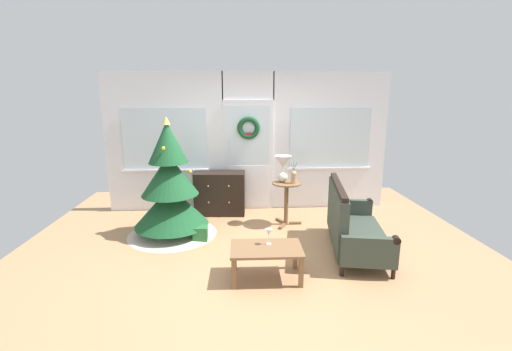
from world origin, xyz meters
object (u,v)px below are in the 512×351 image
object	(u,v)px
dresser_cabinet	(220,193)
coffee_table	(266,252)
flower_vase	(293,176)
settee_sofa	(350,225)
wine_glass	(269,233)
christmas_tree	(170,192)
table_lamp	(283,165)
gift_box	(200,233)
side_table	(286,195)

from	to	relation	value
dresser_cabinet	coffee_table	world-z (taller)	dresser_cabinet
flower_vase	settee_sofa	bearing A→B (deg)	-56.85
flower_vase	wine_glass	world-z (taller)	flower_vase
christmas_tree	settee_sofa	world-z (taller)	christmas_tree
settee_sofa	coffee_table	distance (m)	1.41
christmas_tree	coffee_table	distance (m)	1.99
christmas_tree	coffee_table	xyz separation A→B (m)	(1.35, -1.42, -0.35)
table_lamp	flower_vase	bearing A→B (deg)	-32.01
settee_sofa	gift_box	distance (m)	2.19
christmas_tree	settee_sofa	size ratio (longest dim) A/B	1.09
side_table	dresser_cabinet	bearing A→B (deg)	151.04
side_table	wine_glass	xyz separation A→B (m)	(-0.45, -1.64, 0.02)
coffee_table	wine_glass	size ratio (longest dim) A/B	4.36
settee_sofa	flower_vase	world-z (taller)	flower_vase
coffee_table	christmas_tree	bearing A→B (deg)	133.55
dresser_cabinet	coffee_table	distance (m)	2.44
christmas_tree	settee_sofa	bearing A→B (deg)	-16.02
settee_sofa	wine_glass	size ratio (longest dim) A/B	8.58
settee_sofa	side_table	bearing A→B (deg)	125.42
wine_glass	gift_box	bearing A→B (deg)	130.93
table_lamp	dresser_cabinet	bearing A→B (deg)	151.32
table_lamp	flower_vase	xyz separation A→B (m)	(0.16, -0.10, -0.17)
dresser_cabinet	settee_sofa	world-z (taller)	settee_sofa
dresser_cabinet	flower_vase	world-z (taller)	flower_vase
settee_sofa	side_table	world-z (taller)	settee_sofa
gift_box	dresser_cabinet	bearing A→B (deg)	78.08
coffee_table	gift_box	size ratio (longest dim) A/B	3.92
christmas_tree	dresser_cabinet	bearing A→B (deg)	52.47
christmas_tree	gift_box	xyz separation A→B (m)	(0.46, -0.26, -0.57)
settee_sofa	table_lamp	distance (m)	1.49
wine_glass	gift_box	size ratio (longest dim) A/B	0.90
flower_vase	coffee_table	distance (m)	1.84
settee_sofa	table_lamp	world-z (taller)	table_lamp
dresser_cabinet	side_table	size ratio (longest dim) A/B	1.27
side_table	table_lamp	distance (m)	0.50
christmas_tree	flower_vase	world-z (taller)	christmas_tree
flower_vase	dresser_cabinet	bearing A→B (deg)	150.87
side_table	table_lamp	world-z (taller)	table_lamp
side_table	coffee_table	distance (m)	1.80
settee_sofa	table_lamp	bearing A→B (deg)	126.51
side_table	coffee_table	size ratio (longest dim) A/B	0.86
gift_box	side_table	bearing A→B (deg)	22.42
dresser_cabinet	settee_sofa	xyz separation A→B (m)	(1.87, -1.67, -0.01)
christmas_tree	side_table	world-z (taller)	christmas_tree
dresser_cabinet	coffee_table	bearing A→B (deg)	-74.77
coffee_table	dresser_cabinet	bearing A→B (deg)	105.23
table_lamp	gift_box	world-z (taller)	table_lamp
wine_glass	gift_box	distance (m)	1.48
dresser_cabinet	side_table	bearing A→B (deg)	-28.96
table_lamp	christmas_tree	bearing A→B (deg)	-169.06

